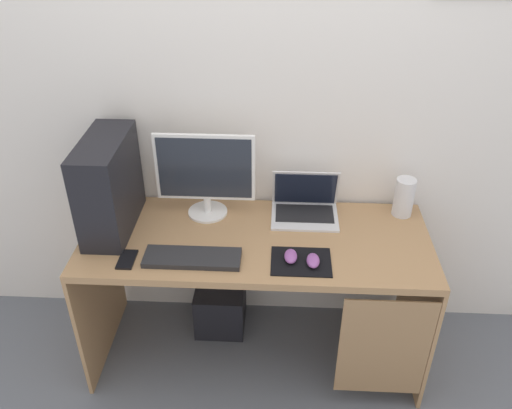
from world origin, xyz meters
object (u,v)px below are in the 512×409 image
(pc_tower, at_px, (109,185))
(cell_phone, at_px, (127,259))
(speaker, at_px, (404,197))
(monitor, at_px, (205,174))
(laptop, at_px, (305,207))
(mouse_left, at_px, (291,256))
(subwoofer, at_px, (221,306))
(mouse_right, at_px, (313,261))
(keyboard, at_px, (192,258))

(pc_tower, relative_size, cell_phone, 3.52)
(speaker, xyz_separation_m, cell_phone, (-1.25, -0.43, -0.09))
(monitor, relative_size, laptop, 1.46)
(speaker, xyz_separation_m, mouse_left, (-0.54, -0.39, -0.07))
(subwoofer, bearing_deg, mouse_left, -43.15)
(monitor, bearing_deg, subwoofer, -1.90)
(mouse_left, bearing_deg, laptop, 79.30)
(monitor, distance_m, mouse_right, 0.65)
(pc_tower, distance_m, cell_phone, 0.36)
(monitor, relative_size, cell_phone, 3.60)
(speaker, height_order, keyboard, speaker)
(speaker, relative_size, subwoofer, 0.73)
(pc_tower, xyz_separation_m, cell_phone, (0.12, -0.26, -0.22))
(laptop, bearing_deg, subwoofer, -177.32)
(mouse_left, bearing_deg, monitor, 139.81)
(pc_tower, xyz_separation_m, monitor, (0.42, 0.12, -0.00))
(laptop, xyz_separation_m, mouse_left, (-0.07, -0.36, -0.02))
(laptop, height_order, keyboard, laptop)
(monitor, height_order, keyboard, monitor)
(mouse_left, relative_size, cell_phone, 0.74)
(monitor, bearing_deg, mouse_left, -40.19)
(pc_tower, height_order, speaker, pc_tower)
(speaker, height_order, cell_phone, speaker)
(speaker, xyz_separation_m, keyboard, (-0.97, -0.41, -0.08))
(pc_tower, xyz_separation_m, mouse_right, (0.93, -0.25, -0.20))
(pc_tower, distance_m, speaker, 1.39)
(speaker, relative_size, keyboard, 0.46)
(monitor, distance_m, mouse_left, 0.57)
(monitor, bearing_deg, cell_phone, -128.36)
(keyboard, bearing_deg, subwoofer, 80.52)
(cell_phone, bearing_deg, mouse_left, 3.05)
(laptop, distance_m, subwoofer, 0.79)
(speaker, height_order, mouse_right, speaker)
(subwoofer, bearing_deg, mouse_right, -38.60)
(laptop, xyz_separation_m, speaker, (0.48, 0.03, 0.05))
(mouse_right, relative_size, cell_phone, 0.74)
(keyboard, height_order, subwoofer, keyboard)
(keyboard, distance_m, cell_phone, 0.28)
(monitor, distance_m, subwoofer, 0.84)
(laptop, bearing_deg, cell_phone, -152.75)
(keyboard, distance_m, subwoofer, 0.73)
(speaker, bearing_deg, pc_tower, -172.96)
(pc_tower, height_order, laptop, pc_tower)
(monitor, xyz_separation_m, laptop, (0.48, 0.02, -0.18))
(mouse_left, distance_m, cell_phone, 0.71)
(laptop, distance_m, mouse_right, 0.39)
(pc_tower, bearing_deg, subwoofer, 14.43)
(subwoofer, bearing_deg, keyboard, -99.48)
(speaker, distance_m, cell_phone, 1.33)
(keyboard, relative_size, mouse_right, 4.38)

